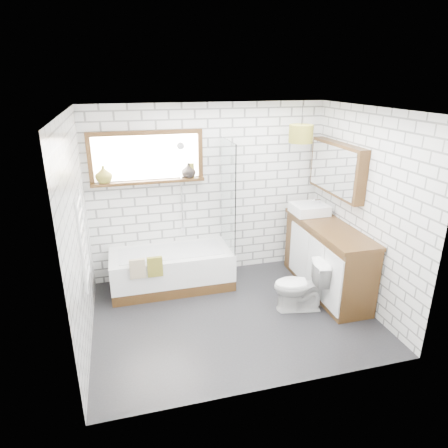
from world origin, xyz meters
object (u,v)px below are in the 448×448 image
object	(u,v)px
pendant	(301,134)
toilet	(300,286)
bathtub	(172,269)
vanity	(327,258)
basin	(309,209)

from	to	relation	value
pendant	toilet	bearing A→B (deg)	-109.26
bathtub	vanity	bearing A→B (deg)	-16.90
toilet	bathtub	bearing A→B (deg)	-113.63
basin	pendant	world-z (taller)	pendant
basin	toilet	bearing A→B (deg)	-120.15
vanity	bathtub	bearing A→B (deg)	163.10
basin	pendant	size ratio (longest dim) A/B	1.49
bathtub	basin	bearing A→B (deg)	-3.59
pendant	vanity	bearing A→B (deg)	-65.74
basin	toilet	size ratio (longest dim) A/B	0.72
bathtub	pendant	bearing A→B (deg)	-2.44
basin	toilet	distance (m)	1.24
bathtub	pendant	xyz separation A→B (m)	(1.81, -0.08, 1.83)
toilet	basin	bearing A→B (deg)	160.34
vanity	toilet	size ratio (longest dim) A/B	2.53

